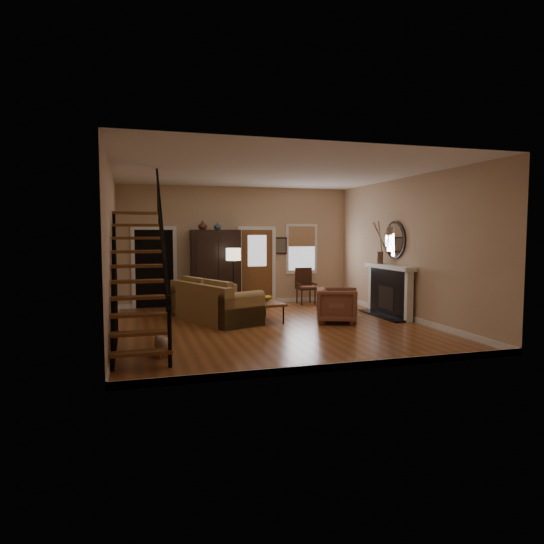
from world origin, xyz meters
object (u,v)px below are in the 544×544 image
object	(u,v)px
armoire	(215,269)
coffee_table	(263,311)
armchair_left	(336,305)
floor_lamp	(234,280)
side_chair	(306,286)
armchair_right	(341,303)
sofa	(215,302)

from	to	relation	value
armoire	coffee_table	world-z (taller)	armoire
armchair_left	floor_lamp	world-z (taller)	floor_lamp
floor_lamp	side_chair	bearing A→B (deg)	18.66
armoire	armchair_right	xyz separation A→B (m)	(2.61, -2.47, -0.70)
armoire	sofa	distance (m)	2.27
floor_lamp	side_chair	size ratio (longest dim) A/B	1.60
armoire	armchair_left	distance (m)	3.85
coffee_table	floor_lamp	xyz separation A→B (m)	(-0.37, 1.49, 0.59)
sofa	armchair_left	distance (m)	2.75
coffee_table	armchair_right	world-z (taller)	armchair_right
armchair_left	floor_lamp	xyz separation A→B (m)	(-1.91, 2.12, 0.42)
coffee_table	side_chair	distance (m)	2.94
armoire	side_chair	xyz separation A→B (m)	(2.55, -0.20, -0.54)
armoire	sofa	bearing A→B (deg)	-99.84
side_chair	floor_lamp	bearing A→B (deg)	-161.34
floor_lamp	armoire	bearing A→B (deg)	107.40
armchair_right	floor_lamp	distance (m)	2.80
floor_lamp	armchair_right	bearing A→B (deg)	-33.13
coffee_table	floor_lamp	bearing A→B (deg)	104.09
armoire	armchair_left	bearing A→B (deg)	-54.30
sofa	armchair_right	bearing A→B (deg)	-28.24
armchair_right	side_chair	bearing A→B (deg)	25.66
sofa	floor_lamp	world-z (taller)	floor_lamp
armoire	side_chair	world-z (taller)	armoire
coffee_table	armchair_left	bearing A→B (deg)	-22.41
armchair_left	sofa	bearing A→B (deg)	90.50
armchair_left	side_chair	xyz separation A→B (m)	(0.34, 2.88, 0.12)
armchair_right	coffee_table	bearing A→B (deg)	113.44
side_chair	sofa	bearing A→B (deg)	-146.25
armchair_right	side_chair	size ratio (longest dim) A/B	0.76
sofa	armchair_right	xyz separation A→B (m)	(2.98, -0.31, -0.09)
armchair_left	armchair_right	world-z (taller)	armchair_left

